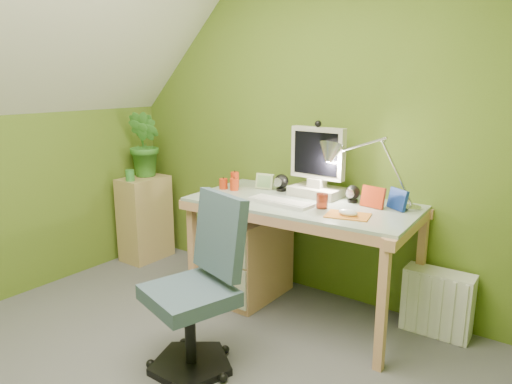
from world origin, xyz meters
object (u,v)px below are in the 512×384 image
Objects in this scene: desk_lamp at (384,156)px; potted_plant at (146,144)px; monitor at (318,160)px; side_ledge at (145,218)px; radiator at (437,303)px; desk at (302,258)px; task_chair at (189,294)px.

potted_plant is at bearing 174.61° from desk_lamp.
monitor is at bearing 172.56° from desk_lamp.
desk_lamp is 0.86× the size of side_ledge.
side_ledge is 2.44m from radiator.
desk is 0.88m from radiator.
monitor reaches higher than desk.
desk_lamp reaches higher than side_ledge.
potted_plant is at bearing 161.75° from task_chair.
radiator is at bearing 14.17° from desk.
desk_lamp is 1.12× the size of potted_plant.
desk_lamp is at bearing 18.82° from desk.
desk_lamp is 2.18m from side_ledge.
desk is at bearing -88.56° from monitor.
potted_plant is at bearing 173.23° from desk.
monitor is 1.61m from potted_plant.
radiator is at bearing 3.46° from potted_plant.
potted_plant is (-2.06, -0.07, -0.08)m from desk_lamp.
side_ledge is (-1.61, -0.12, -0.66)m from monitor.
task_chair is at bearing -126.31° from desk_lamp.
desk reaches higher than radiator.
desk is 1.66× the size of task_chair.
radiator is at bearing 4.63° from side_ledge.
desk_lamp is at bearing 3.43° from side_ledge.
desk_lamp is 1.54× the size of radiator.
monitor is 1.74m from side_ledge.
radiator is (2.43, 0.20, -0.16)m from side_ledge.
side_ledge is 1.29× the size of potted_plant.
side_ledge is at bearing -174.17° from monitor.
task_chair is at bearing -102.39° from desk.
radiator is at bearing 66.76° from task_chair.
task_chair reaches higher than desk.
task_chair reaches higher than side_ledge.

